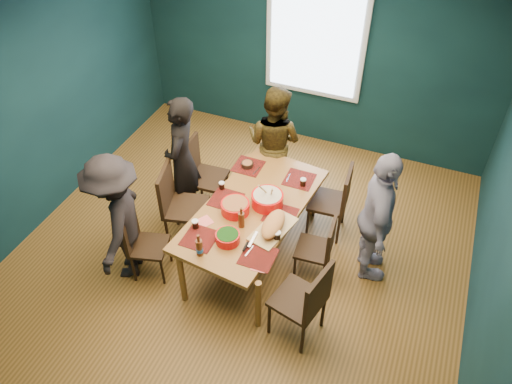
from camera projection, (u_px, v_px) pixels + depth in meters
room at (250, 145)px, 5.11m from camera, size 5.01×5.01×2.71m
dining_table at (253, 212)px, 5.39m from camera, size 1.18×2.02×0.73m
chair_left_far at (200, 170)px, 6.07m from camera, size 0.46×0.46×0.97m
chair_left_mid at (177, 201)px, 5.63m from camera, size 0.56×0.56×1.02m
chair_left_near at (141, 241)px, 5.32m from camera, size 0.46×0.46×0.83m
chair_right_far at (336, 197)px, 5.73m from camera, size 0.46×0.46×0.94m
chair_right_mid at (321, 246)px, 5.27m from camera, size 0.40×0.40×0.82m
chair_right_near at (307, 298)px, 4.64m from camera, size 0.54×0.54×1.00m
person_far_left at (182, 160)px, 5.82m from camera, size 0.52×0.67×1.63m
person_back at (274, 142)px, 6.17m from camera, size 0.81×0.67×1.53m
person_right at (377, 219)px, 5.11m from camera, size 0.63×1.01×1.61m
person_near_left at (118, 219)px, 5.14m from camera, size 0.88×1.14×1.56m
bowl_salad at (235, 207)px, 5.25m from camera, size 0.31×0.31×0.13m
bowl_dumpling at (267, 199)px, 5.33m from camera, size 0.34×0.34×0.32m
bowl_herbs at (228, 237)px, 4.94m from camera, size 0.25×0.25×0.11m
cutting_board at (273, 225)px, 5.05m from camera, size 0.40×0.71×0.15m
small_bowl at (247, 164)px, 5.85m from camera, size 0.14×0.14×0.06m
beer_bottle_a at (199, 248)px, 4.79m from camera, size 0.07×0.07×0.26m
beer_bottle_b at (241, 219)px, 5.07m from camera, size 0.07×0.07×0.25m
cola_glass_a at (195, 224)px, 5.08m from camera, size 0.07×0.07×0.10m
cola_glass_b at (277, 235)px, 4.96m from camera, size 0.08×0.08×0.10m
cola_glass_c at (303, 182)px, 5.58m from camera, size 0.07×0.07×0.09m
cola_glass_d at (222, 185)px, 5.54m from camera, size 0.06×0.06×0.09m
napkin_a at (288, 216)px, 5.24m from camera, size 0.17×0.17×0.00m
napkin_b at (205, 221)px, 5.18m from camera, size 0.20×0.20×0.00m
napkin_c at (259, 266)px, 4.74m from camera, size 0.16×0.16×0.00m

